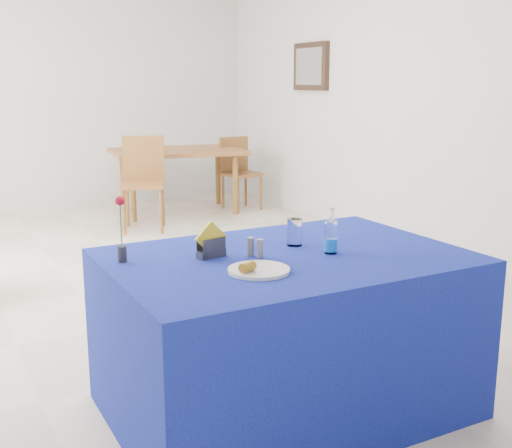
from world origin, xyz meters
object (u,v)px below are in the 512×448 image
Objects in this scene: water_bottle at (331,238)px; chair_bg_left at (143,176)px; blue_table at (286,333)px; oak_table at (178,156)px; plate at (259,270)px; chair_bg_right at (238,168)px.

water_bottle is 4.15m from chair_bg_left.
blue_table reaches higher than oak_table.
water_bottle is at bearing 13.85° from plate.
blue_table is at bearing 36.69° from plate.
oak_table is (1.54, 4.87, -0.09)m from plate.
chair_bg_left reaches higher than chair_bg_right.
chair_bg_left is (-0.64, -0.65, -0.11)m from oak_table.
oak_table is at bearing 164.57° from chair_bg_right.
water_bottle reaches higher than chair_bg_right.
oak_table is at bearing 67.82° from chair_bg_left.
plate reaches higher than oak_table.
water_bottle reaches higher than oak_table.
chair_bg_right reaches higher than oak_table.
water_bottle is (0.43, 0.11, 0.06)m from plate.
chair_bg_left is at bearing 80.78° from blue_table.
oak_table is at bearing 76.90° from water_bottle.
water_bottle is 0.25× the size of chair_bg_right.
plate reaches higher than blue_table.
chair_bg_right is at bearing 65.95° from blue_table.
chair_bg_right reaches higher than plate.
chair_bg_right is at bearing 68.29° from water_bottle.
oak_table is 0.77m from chair_bg_right.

